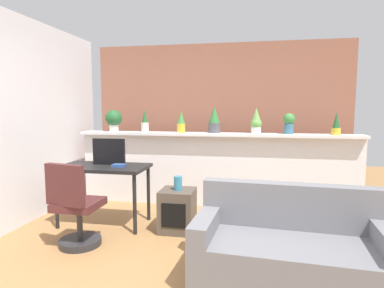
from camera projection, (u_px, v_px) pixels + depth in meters
The scene contains 18 objects.
ground_plane at pixel (188, 269), 2.95m from camera, with size 12.00×12.00×0.00m, color #9E7042.
divider_wall at pixel (215, 171), 4.84m from camera, with size 4.12×0.16×1.06m, color silver.
plant_shelf at pixel (215, 134), 4.75m from camera, with size 4.12×0.31×0.04m, color silver.
brick_wall_behind at pixel (219, 121), 5.35m from camera, with size 4.12×0.10×2.50m, color #935B47.
potted_plant_0 at pixel (114, 119), 5.04m from camera, with size 0.26×0.26×0.33m.
potted_plant_1 at pixel (145, 122), 4.89m from camera, with size 0.11×0.11×0.34m.
potted_plant_2 at pixel (181, 122), 4.79m from camera, with size 0.12×0.12×0.32m.
potted_plant_3 at pixel (214, 120), 4.76m from camera, with size 0.18×0.18×0.38m.
potted_plant_4 at pixel (256, 122), 4.64m from camera, with size 0.16×0.16×0.37m.
potted_plant_5 at pixel (289, 122), 4.56m from camera, with size 0.16×0.16×0.29m.
potted_plant_6 at pixel (336, 124), 4.38m from camera, with size 0.12×0.12×0.31m.
desk at pixel (103, 172), 4.04m from camera, with size 1.10×0.60×0.75m.
tv_monitor at pixel (109, 152), 4.08m from camera, with size 0.42×0.04×0.33m, color black.
office_chair at pixel (75, 211), 3.38m from camera, with size 0.48×0.48×0.91m.
side_cube_shelf at pixel (177, 210), 3.85m from camera, with size 0.40×0.41×0.50m.
vase_on_shelf at pixel (178, 183), 3.82m from camera, with size 0.10×0.10×0.16m, color teal.
book_on_desk at pixel (119, 166), 3.93m from camera, with size 0.15×0.12×0.04m, color #2D4C8C.
couch at pixel (290, 252), 2.67m from camera, with size 1.61×0.87×0.80m.
Camera 1 is at (0.56, -2.75, 1.46)m, focal length 30.30 mm.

